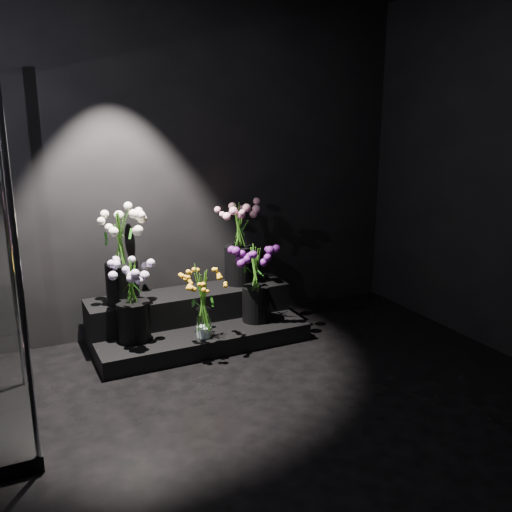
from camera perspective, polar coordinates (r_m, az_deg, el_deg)
floor at (r=3.55m, az=4.77°, el=-17.42°), size 4.00×4.00×0.00m
wall_back at (r=4.85m, az=-7.05°, el=8.95°), size 4.00×0.00×4.00m
display_riser at (r=4.80m, az=-6.18°, el=-6.39°), size 1.70×0.76×0.38m
bouquet_orange_bells at (r=4.40m, az=-5.31°, el=-4.46°), size 0.34×0.34×0.58m
bouquet_lilac at (r=4.41m, az=-12.28°, el=-3.85°), size 0.40×0.40×0.63m
bouquet_purple at (r=4.69m, az=-0.04°, el=-2.14°), size 0.35×0.35×0.66m
bouquet_cream_roses at (r=4.52m, az=-13.41°, el=0.55°), size 0.44×0.44×0.74m
bouquet_pink_roses at (r=4.90m, az=-1.71°, el=1.81°), size 0.43×0.43×0.71m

